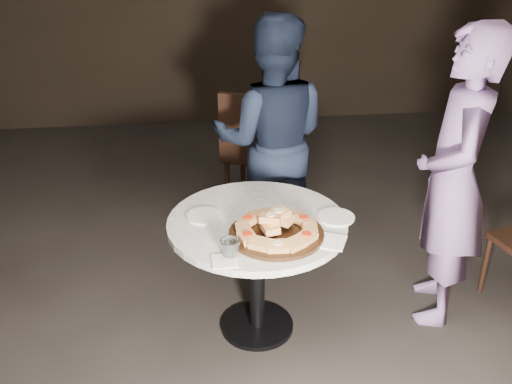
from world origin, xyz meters
TOP-DOWN VIEW (x-y plane):
  - floor at (0.00, 0.00)m, footprint 7.00×7.00m
  - table at (-0.11, 0.14)m, footprint 1.17×1.17m
  - serving_board at (-0.04, -0.02)m, footprint 0.45×0.45m
  - focaccia_pile at (-0.04, -0.02)m, footprint 0.39×0.39m
  - plate_left at (-0.37, 0.20)m, footprint 0.22×0.22m
  - plate_right at (0.28, 0.11)m, footprint 0.22×0.22m
  - water_glass at (-0.27, -0.17)m, footprint 0.12×0.12m
  - napkin_near at (-0.29, -0.21)m, footprint 0.11×0.11m
  - napkin_far at (0.20, -0.10)m, footprint 0.18×0.18m
  - chair_far at (0.04, 1.36)m, footprint 0.59×0.60m
  - diner_navy at (0.07, 0.94)m, footprint 0.83×0.70m
  - diner_teal at (0.90, 0.19)m, footprint 0.54×0.67m

SIDE VIEW (x-z plane):
  - floor at x=0.00m, z-range 0.00..0.00m
  - table at x=-0.11m, z-range 0.21..0.87m
  - chair_far at x=0.04m, z-range 0.07..1.03m
  - napkin_near at x=-0.29m, z-range 0.66..0.67m
  - napkin_far at x=0.20m, z-range 0.66..0.67m
  - plate_left at x=-0.37m, z-range 0.66..0.68m
  - plate_right at x=0.28m, z-range 0.66..0.68m
  - serving_board at x=-0.04m, z-range 0.66..0.68m
  - water_glass at x=-0.27m, z-range 0.66..0.75m
  - focaccia_pile at x=-0.04m, z-range 0.66..0.77m
  - diner_navy at x=0.07m, z-range 0.00..1.52m
  - diner_teal at x=0.90m, z-range 0.00..1.59m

